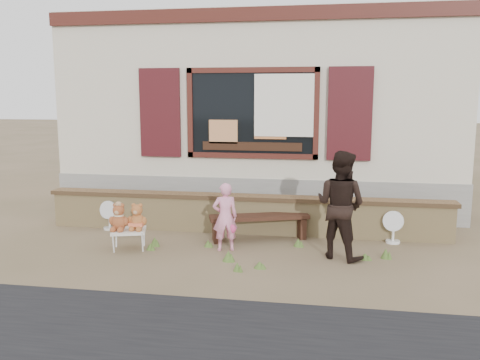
% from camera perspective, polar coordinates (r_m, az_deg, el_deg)
% --- Properties ---
extents(ground, '(80.00, 80.00, 0.00)m').
position_cam_1_polar(ground, '(8.05, -0.72, -7.73)').
color(ground, brown).
rests_on(ground, ground).
extents(shopfront, '(8.04, 5.13, 4.00)m').
position_cam_1_polar(shopfront, '(12.14, 3.12, 7.64)').
color(shopfront, '#BEB29A').
rests_on(shopfront, ground).
extents(brick_wall, '(7.10, 0.36, 0.67)m').
position_cam_1_polar(brick_wall, '(8.91, 0.43, -3.76)').
color(brick_wall, tan).
rests_on(brick_wall, ground).
extents(bench, '(1.67, 0.87, 0.42)m').
position_cam_1_polar(bench, '(8.47, 2.18, -4.70)').
color(bench, black).
rests_on(bench, ground).
extents(folding_chair, '(0.63, 0.59, 0.32)m').
position_cam_1_polar(folding_chair, '(8.14, -12.38, -5.66)').
color(folding_chair, silver).
rests_on(folding_chair, ground).
extents(teddy_bear_left, '(0.38, 0.35, 0.43)m').
position_cam_1_polar(teddy_bear_left, '(8.10, -13.43, -3.99)').
color(teddy_bear_left, brown).
rests_on(teddy_bear_left, folding_chair).
extents(teddy_bear_right, '(0.38, 0.35, 0.42)m').
position_cam_1_polar(teddy_bear_right, '(8.07, -11.45, -3.99)').
color(teddy_bear_right, brown).
rests_on(teddy_bear_right, folding_chair).
extents(child, '(0.45, 0.37, 1.06)m').
position_cam_1_polar(child, '(7.85, -1.69, -4.15)').
color(child, '#FF98BD').
rests_on(child, ground).
extents(adult, '(0.97, 0.91, 1.60)m').
position_cam_1_polar(adult, '(7.59, 11.21, -2.75)').
color(adult, black).
rests_on(adult, ground).
extents(fan_left, '(0.34, 0.22, 0.53)m').
position_cam_1_polar(fan_left, '(9.43, -14.46, -3.81)').
color(fan_left, silver).
rests_on(fan_left, ground).
extents(fan_right, '(0.35, 0.23, 0.54)m').
position_cam_1_polar(fan_right, '(8.66, 16.86, -5.05)').
color(fan_right, white).
rests_on(fan_right, ground).
extents(grass_tufts, '(3.73, 1.44, 0.15)m').
position_cam_1_polar(grass_tufts, '(7.70, 1.97, -8.05)').
color(grass_tufts, '#496628').
rests_on(grass_tufts, ground).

